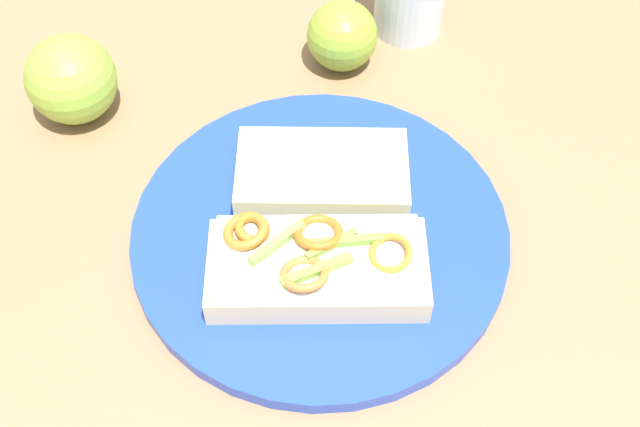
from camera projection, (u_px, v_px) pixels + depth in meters
The scene contains 6 objects.
ground_plane at pixel (320, 238), 0.68m from camera, with size 2.00×2.00×0.00m, color #8E6A49.
plate at pixel (320, 233), 0.68m from camera, with size 0.31×0.31×0.01m, color blue.
sandwich at pixel (319, 265), 0.62m from camera, with size 0.17×0.09×0.05m.
bread_slice_side at pixel (319, 173), 0.69m from camera, with size 0.15×0.08×0.02m, color beige.
apple_0 at pixel (71, 79), 0.74m from camera, with size 0.08×0.08×0.08m, color #8BBA3C.
apple_3 at pixel (342, 36), 0.78m from camera, with size 0.07×0.07×0.07m, color #89AF31.
Camera 1 is at (-0.01, 0.39, 0.56)m, focal length 45.57 mm.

